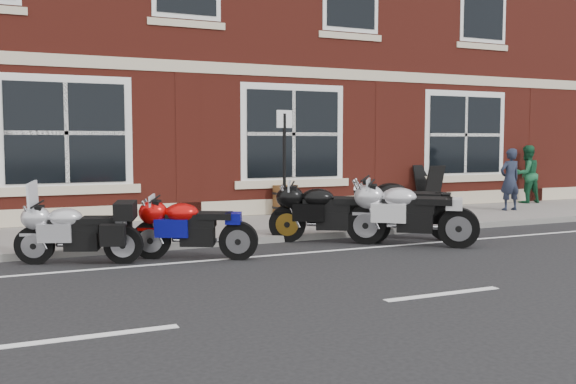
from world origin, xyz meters
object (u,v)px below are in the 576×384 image
moto_sport_red (192,227)px  moto_naked_black (401,206)px  barrel_planter (285,200)px  parking_sign (284,163)px  pedestrian_left (510,179)px  moto_sport_black (327,211)px  pedestrian_right (527,174)px  moto_sport_silver (409,212)px  moto_touring_silver (75,230)px  a_board_sign (429,186)px

moto_sport_red → moto_naked_black: size_ratio=1.00×
barrel_planter → parking_sign: 3.17m
pedestrian_left → parking_sign: parking_sign is taller
moto_sport_black → pedestrian_right: size_ratio=1.23×
parking_sign → barrel_planter: bearing=58.8°
moto_sport_black → moto_sport_silver: 1.44m
moto_touring_silver → moto_sport_silver: (5.43, -0.66, 0.09)m
moto_sport_black → pedestrian_right: bearing=-37.8°
moto_sport_silver → pedestrian_left: (4.91, 2.82, 0.29)m
moto_sport_silver → barrel_planter: 4.22m
pedestrian_right → moto_naked_black: bearing=32.0°
moto_sport_silver → pedestrian_left: 5.67m
barrel_planter → moto_sport_red: bearing=-130.3°
a_board_sign → pedestrian_left: bearing=-58.5°
moto_touring_silver → moto_sport_black: moto_touring_silver is taller
moto_sport_red → moto_sport_black: size_ratio=0.91×
moto_touring_silver → parking_sign: 3.91m
moto_sport_silver → parking_sign: bearing=89.4°
parking_sign → moto_sport_red: bearing=-157.8°
moto_sport_silver → a_board_sign: a_board_sign is taller
moto_touring_silver → moto_naked_black: moto_touring_silver is taller
moto_sport_red → barrel_planter: 5.09m
moto_sport_black → a_board_sign: 5.57m
moto_touring_silver → barrel_planter: bearing=-32.6°
moto_touring_silver → a_board_sign: 9.52m
a_board_sign → moto_naked_black: bearing=-150.6°
moto_sport_black → a_board_sign: size_ratio=1.78×
moto_sport_black → moto_naked_black: (1.48, -0.13, 0.04)m
moto_sport_silver → moto_naked_black: bearing=14.6°
moto_sport_red → moto_sport_silver: moto_sport_silver is taller
pedestrian_right → moto_sport_black: bearing=26.6°
moto_sport_black → a_board_sign: bearing=-25.1°
moto_naked_black → moto_sport_red: bearing=140.3°
moto_sport_black → moto_naked_black: bearing=-64.9°
pedestrian_left → moto_sport_black: bearing=20.6°
moto_sport_red → barrel_planter: (3.29, 3.88, -0.04)m
moto_sport_black → moto_sport_silver: size_ratio=1.06×
moto_touring_silver → barrel_planter: (4.96, 3.53, -0.04)m
moto_touring_silver → moto_sport_silver: 5.47m
moto_sport_red → pedestrian_right: 11.12m
moto_sport_silver → moto_naked_black: 0.87m
moto_sport_red → moto_touring_silver: bearing=106.4°
barrel_planter → pedestrian_right: bearing=-0.9°
moto_touring_silver → parking_sign: size_ratio=0.79×
moto_sport_silver → a_board_sign: (3.45, 4.09, 0.08)m
moto_touring_silver → moto_sport_red: size_ratio=1.00×
pedestrian_right → parking_sign: (-8.41, -2.64, 0.51)m
pedestrian_left → a_board_sign: bearing=-38.0°
pedestrian_left → parking_sign: size_ratio=0.67×
moto_sport_red → pedestrian_right: pedestrian_right is taller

